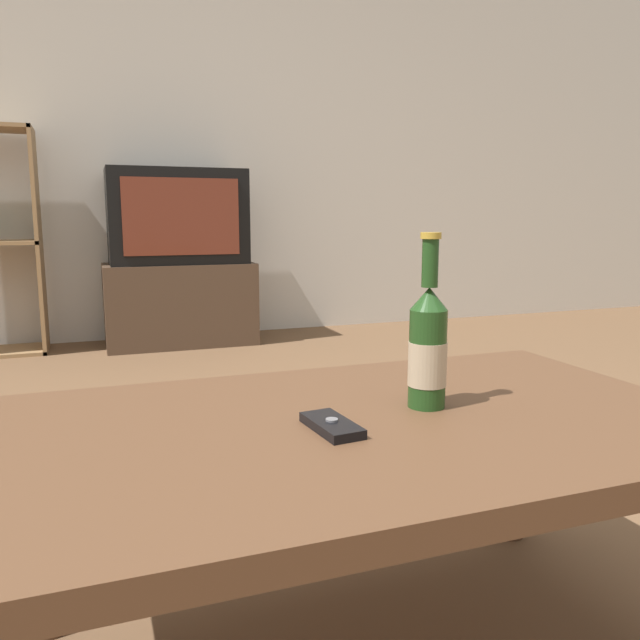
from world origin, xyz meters
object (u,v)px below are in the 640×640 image
beer_bottle (428,347)px  tv_stand (180,304)px  television (177,217)px  cell_phone (332,425)px

beer_bottle → tv_stand: bearing=90.6°
tv_stand → television: television is taller
television → beer_bottle: television is taller
tv_stand → television: size_ratio=1.11×
tv_stand → television: 0.49m
beer_bottle → cell_phone: beer_bottle is taller
television → cell_phone: (-0.15, -2.78, -0.30)m
tv_stand → beer_bottle: bearing=-89.4°
television → cell_phone: 2.80m
tv_stand → cell_phone: 2.79m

